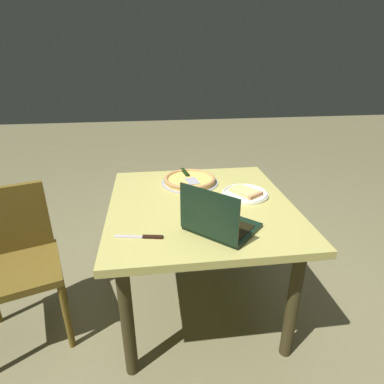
{
  "coord_description": "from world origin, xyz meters",
  "views": [
    {
      "loc": [
        1.56,
        -0.25,
        1.51
      ],
      "look_at": [
        0.04,
        -0.05,
        0.82
      ],
      "focal_mm": 29.62,
      "sensor_mm": 36.0,
      "label": 1
    }
  ],
  "objects_px": {
    "pizza_plate": "(245,193)",
    "chair_near": "(16,256)",
    "pizza_tray": "(190,180)",
    "laptop": "(218,222)",
    "dining_table": "(200,218)",
    "table_knife": "(144,237)"
  },
  "relations": [
    {
      "from": "pizza_tray",
      "to": "table_knife",
      "type": "bearing_deg",
      "value": -24.92
    },
    {
      "from": "dining_table",
      "to": "chair_near",
      "type": "height_order",
      "value": "chair_near"
    },
    {
      "from": "pizza_plate",
      "to": "dining_table",
      "type": "bearing_deg",
      "value": -77.08
    },
    {
      "from": "laptop",
      "to": "pizza_tray",
      "type": "bearing_deg",
      "value": -174.65
    },
    {
      "from": "pizza_plate",
      "to": "chair_near",
      "type": "height_order",
      "value": "chair_near"
    },
    {
      "from": "dining_table",
      "to": "chair_near",
      "type": "distance_m",
      "value": 1.02
    },
    {
      "from": "table_knife",
      "to": "chair_near",
      "type": "height_order",
      "value": "chair_near"
    },
    {
      "from": "pizza_tray",
      "to": "chair_near",
      "type": "xyz_separation_m",
      "value": [
        0.32,
        -0.99,
        -0.26
      ]
    },
    {
      "from": "laptop",
      "to": "chair_near",
      "type": "relative_size",
      "value": 0.46
    },
    {
      "from": "table_knife",
      "to": "dining_table",
      "type": "bearing_deg",
      "value": 135.92
    },
    {
      "from": "dining_table",
      "to": "laptop",
      "type": "relative_size",
      "value": 2.72
    },
    {
      "from": "pizza_tray",
      "to": "table_knife",
      "type": "height_order",
      "value": "pizza_tray"
    },
    {
      "from": "dining_table",
      "to": "laptop",
      "type": "height_order",
      "value": "laptop"
    },
    {
      "from": "chair_near",
      "to": "dining_table",
      "type": "bearing_deg",
      "value": 91.56
    },
    {
      "from": "pizza_plate",
      "to": "chair_near",
      "type": "distance_m",
      "value": 1.31
    },
    {
      "from": "dining_table",
      "to": "chair_near",
      "type": "xyz_separation_m",
      "value": [
        0.03,
        -1.01,
        -0.14
      ]
    },
    {
      "from": "dining_table",
      "to": "pizza_tray",
      "type": "height_order",
      "value": "pizza_tray"
    },
    {
      "from": "table_knife",
      "to": "chair_near",
      "type": "xyz_separation_m",
      "value": [
        -0.29,
        -0.7,
        -0.24
      ]
    },
    {
      "from": "table_knife",
      "to": "pizza_tray",
      "type": "bearing_deg",
      "value": 155.08
    },
    {
      "from": "pizza_tray",
      "to": "pizza_plate",
      "type": "bearing_deg",
      "value": 51.6
    },
    {
      "from": "dining_table",
      "to": "table_knife",
      "type": "bearing_deg",
      "value": -44.08
    },
    {
      "from": "pizza_plate",
      "to": "pizza_tray",
      "type": "bearing_deg",
      "value": -128.4
    }
  ]
}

